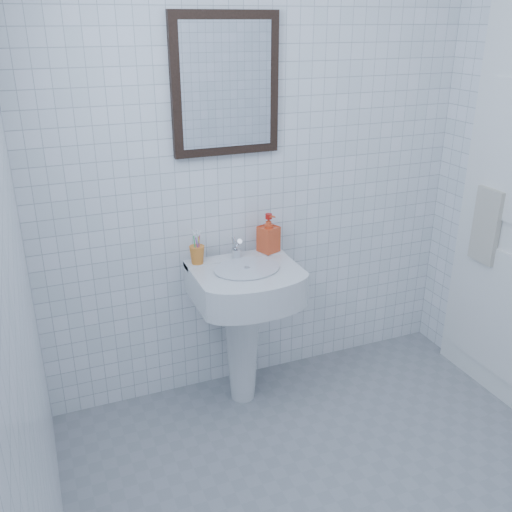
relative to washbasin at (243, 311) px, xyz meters
name	(u,v)px	position (x,y,z in m)	size (l,w,h in m)	color
wall_back	(258,148)	(0.16, 0.22, 0.74)	(2.20, 0.02, 2.50)	white
wall_left	(14,287)	(-0.94, -0.98, 0.74)	(0.02, 2.40, 2.50)	white
washbasin	(243,311)	(0.00, 0.00, 0.00)	(0.50, 0.36, 0.76)	silver
faucet	(236,249)	(0.00, 0.09, 0.29)	(0.05, 0.10, 0.11)	silver
toothbrush_cup	(197,255)	(-0.19, 0.10, 0.29)	(0.07, 0.07, 0.09)	orange
soap_dispenser	(269,233)	(0.18, 0.11, 0.34)	(0.09, 0.09, 0.19)	red
wall_mirror	(226,85)	(0.00, 0.20, 1.04)	(0.50, 0.04, 0.62)	black
towel_ring	(495,191)	(1.22, -0.24, 0.54)	(0.18, 0.18, 0.01)	silver
hand_towel	(486,226)	(1.20, -0.24, 0.36)	(0.03, 0.16, 0.38)	beige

